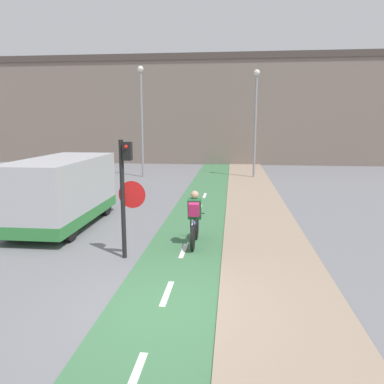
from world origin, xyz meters
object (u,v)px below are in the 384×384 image
Objects in this scene: street_lamp_sidewalk at (256,112)px; cyclist_near at (195,220)px; street_lamp_far at (141,110)px; traffic_light_pole at (126,186)px; van at (62,193)px.

street_lamp_sidewalk is 3.73× the size of cyclist_near.
street_lamp_far is 6.81m from street_lamp_sidewalk.
traffic_light_pole is 14.30m from street_lamp_far.
street_lamp_far is (-2.94, 13.82, 2.21)m from traffic_light_pole.
street_lamp_far is 1.38× the size of van.
street_lamp_sidewalk reaches higher than traffic_light_pole.
van is at bearing 161.29° from cyclist_near.
street_lamp_sidewalk is (6.80, 0.27, -0.14)m from street_lamp_far.
street_lamp_sidewalk is 1.33× the size of van.
traffic_light_pole reaches higher than cyclist_near.
street_lamp_far reaches higher than cyclist_near.
traffic_light_pole is 4.01m from van.
street_lamp_sidewalk is at bearing 2.29° from street_lamp_far.
street_lamp_far is 13.85m from cyclist_near.
traffic_light_pole is 0.62× the size of van.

